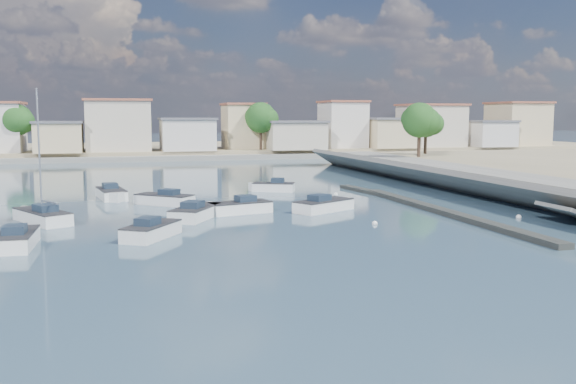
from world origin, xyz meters
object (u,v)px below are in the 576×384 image
at_px(motorboat_e, 197,213).
at_px(motorboat_f, 271,187).
at_px(motorboat_g, 112,194).
at_px(sailboat, 41,216).
at_px(motorboat_b, 154,231).
at_px(motorboat_d, 237,208).
at_px(motorboat_h, 326,206).
at_px(motorboat_c, 162,200).
at_px(motorboat_a, 18,240).

distance_m(motorboat_e, motorboat_f, 16.42).
bearing_deg(motorboat_g, sailboat, -111.73).
height_order(motorboat_b, motorboat_g, same).
relative_size(motorboat_d, sailboat, 0.57).
xyz_separation_m(motorboat_e, motorboat_f, (8.66, 13.95, -0.00)).
bearing_deg(motorboat_g, motorboat_h, -36.34).
bearing_deg(motorboat_c, motorboat_f, 31.32).
bearing_deg(motorboat_b, motorboat_h, 29.71).
relative_size(motorboat_d, motorboat_e, 0.96).
xyz_separation_m(motorboat_g, motorboat_h, (15.39, -11.32, -0.00)).
height_order(motorboat_a, motorboat_b, same).
distance_m(motorboat_a, motorboat_b, 7.28).
bearing_deg(motorboat_h, motorboat_c, 150.32).
relative_size(motorboat_f, sailboat, 0.47).
height_order(motorboat_f, motorboat_g, same).
distance_m(motorboat_d, sailboat, 13.26).
bearing_deg(sailboat, motorboat_d, 1.97).
bearing_deg(sailboat, motorboat_f, 34.57).
bearing_deg(motorboat_f, motorboat_g, -173.43).
bearing_deg(motorboat_d, motorboat_b, -129.01).
bearing_deg(motorboat_c, sailboat, -141.69).
distance_m(motorboat_c, motorboat_h, 13.28).
xyz_separation_m(motorboat_a, motorboat_h, (20.26, 8.15, -0.00)).
xyz_separation_m(motorboat_c, motorboat_h, (11.54, -6.58, -0.00)).
height_order(motorboat_e, sailboat, sailboat).
xyz_separation_m(motorboat_b, motorboat_d, (6.35, 7.84, -0.00)).
bearing_deg(motorboat_b, motorboat_e, 62.67).
xyz_separation_m(motorboat_c, motorboat_d, (4.88, -6.16, -0.00)).
bearing_deg(sailboat, motorboat_g, 68.27).
bearing_deg(sailboat, motorboat_c, 38.31).
distance_m(motorboat_b, motorboat_c, 14.08).
bearing_deg(motorboat_f, motorboat_e, -121.83).
height_order(motorboat_a, motorboat_d, same).
bearing_deg(motorboat_b, motorboat_f, 59.55).
bearing_deg(motorboat_a, motorboat_c, 59.38).
bearing_deg(motorboat_h, motorboat_e, -174.26).
relative_size(motorboat_c, motorboat_f, 1.11).
bearing_deg(motorboat_b, sailboat, 133.06).
xyz_separation_m(motorboat_a, motorboat_d, (13.59, 8.57, -0.00)).
distance_m(motorboat_f, motorboat_g, 14.46).
relative_size(motorboat_c, motorboat_d, 0.92).
height_order(motorboat_d, motorboat_h, same).
bearing_deg(motorboat_f, sailboat, -145.43).
relative_size(motorboat_a, motorboat_h, 1.00).
xyz_separation_m(motorboat_a, motorboat_c, (8.72, 14.73, 0.00)).
bearing_deg(sailboat, motorboat_b, -46.94).
bearing_deg(motorboat_d, motorboat_c, 128.37).
height_order(motorboat_e, motorboat_h, same).
bearing_deg(motorboat_f, motorboat_c, -148.68).
height_order(motorboat_b, motorboat_c, same).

